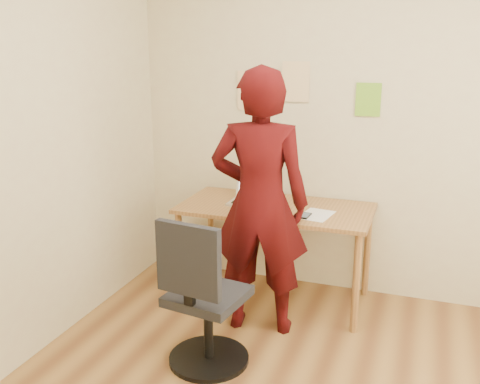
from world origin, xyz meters
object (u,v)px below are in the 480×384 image
at_px(desk, 275,218).
at_px(person, 260,203).
at_px(phone, 305,216).
at_px(laptop, 253,196).
at_px(office_chair, 203,305).

distance_m(desk, person, 0.49).
bearing_deg(phone, laptop, 158.55).
height_order(laptop, phone, laptop).
xyz_separation_m(desk, office_chair, (-0.15, -1.01, -0.25)).
bearing_deg(desk, phone, -32.04).
height_order(laptop, person, person).
distance_m(desk, office_chair, 1.05).
bearing_deg(phone, person, -127.83).
bearing_deg(office_chair, phone, 72.58).
bearing_deg(desk, office_chair, -98.49).
height_order(phone, office_chair, office_chair).
distance_m(desk, laptop, 0.24).
distance_m(desk, phone, 0.32).
xyz_separation_m(desk, phone, (0.26, -0.16, 0.09)).
height_order(desk, person, person).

